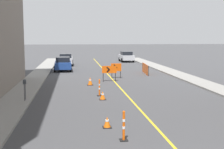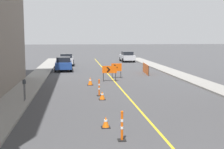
{
  "view_description": "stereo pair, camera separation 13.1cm",
  "coord_description": "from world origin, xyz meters",
  "px_view_note": "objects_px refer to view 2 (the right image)",
  "views": [
    {
      "loc": [
        -3.51,
        -2.08,
        3.93
      ],
      "look_at": [
        -0.59,
        21.54,
        1.0
      ],
      "focal_mm": 50.0,
      "sensor_mm": 36.0,
      "label": 1
    },
    {
      "loc": [
        -3.38,
        -2.1,
        3.93
      ],
      "look_at": [
        -0.59,
        21.54,
        1.0
      ],
      "focal_mm": 50.0,
      "sensor_mm": 36.0,
      "label": 2
    }
  ],
  "objects_px": {
    "traffic_cone_second": "(106,122)",
    "parking_meter_far_curb": "(25,85)",
    "delineator_post_front": "(122,128)",
    "parked_car_curb_far": "(127,57)",
    "parked_car_curb_mid": "(67,59)",
    "traffic_cone_third": "(102,95)",
    "parking_meter_near_curb": "(24,86)",
    "arrow_barricade_secondary": "(116,68)",
    "traffic_cone_fourth": "(90,81)",
    "arrow_barricade_primary": "(109,70)",
    "parked_car_curb_near": "(64,64)",
    "delineator_post_rear": "(99,89)"
  },
  "relations": [
    {
      "from": "arrow_barricade_secondary",
      "to": "parking_meter_near_curb",
      "type": "height_order",
      "value": "parking_meter_near_curb"
    },
    {
      "from": "traffic_cone_third",
      "to": "traffic_cone_fourth",
      "type": "distance_m",
      "value": 5.92
    },
    {
      "from": "parked_car_curb_far",
      "to": "parking_meter_near_curb",
      "type": "distance_m",
      "value": 31.14
    },
    {
      "from": "traffic_cone_third",
      "to": "arrow_barricade_secondary",
      "type": "relative_size",
      "value": 0.38
    },
    {
      "from": "traffic_cone_fourth",
      "to": "arrow_barricade_secondary",
      "type": "bearing_deg",
      "value": 55.88
    },
    {
      "from": "parked_car_curb_near",
      "to": "parking_meter_far_curb",
      "type": "relative_size",
      "value": 3.54
    },
    {
      "from": "traffic_cone_second",
      "to": "traffic_cone_fourth",
      "type": "distance_m",
      "value": 11.9
    },
    {
      "from": "arrow_barricade_primary",
      "to": "parking_meter_near_curb",
      "type": "relative_size",
      "value": 1.06
    },
    {
      "from": "delineator_post_front",
      "to": "parking_meter_far_curb",
      "type": "relative_size",
      "value": 0.94
    },
    {
      "from": "traffic_cone_second",
      "to": "arrow_barricade_secondary",
      "type": "relative_size",
      "value": 0.35
    },
    {
      "from": "traffic_cone_third",
      "to": "delineator_post_rear",
      "type": "height_order",
      "value": "delineator_post_rear"
    },
    {
      "from": "arrow_barricade_secondary",
      "to": "arrow_barricade_primary",
      "type": "bearing_deg",
      "value": -113.79
    },
    {
      "from": "parked_car_curb_far",
      "to": "parking_meter_far_curb",
      "type": "height_order",
      "value": "parked_car_curb_far"
    },
    {
      "from": "arrow_barricade_secondary",
      "to": "traffic_cone_second",
      "type": "bearing_deg",
      "value": -99.71
    },
    {
      "from": "delineator_post_rear",
      "to": "parked_car_curb_far",
      "type": "distance_m",
      "value": 28.13
    },
    {
      "from": "traffic_cone_second",
      "to": "delineator_post_front",
      "type": "distance_m",
      "value": 1.83
    },
    {
      "from": "traffic_cone_fourth",
      "to": "parked_car_curb_mid",
      "type": "height_order",
      "value": "parked_car_curb_mid"
    },
    {
      "from": "traffic_cone_fourth",
      "to": "delineator_post_front",
      "type": "bearing_deg",
      "value": -87.73
    },
    {
      "from": "arrow_barricade_primary",
      "to": "parked_car_curb_near",
      "type": "height_order",
      "value": "parked_car_curb_near"
    },
    {
      "from": "delineator_post_front",
      "to": "parked_car_curb_far",
      "type": "xyz_separation_m",
      "value": [
        6.27,
        36.38,
        0.3
      ]
    },
    {
      "from": "delineator_post_front",
      "to": "parking_meter_near_curb",
      "type": "distance_m",
      "value": 8.68
    },
    {
      "from": "traffic_cone_third",
      "to": "parking_meter_near_curb",
      "type": "xyz_separation_m",
      "value": [
        -4.66,
        -0.49,
        0.78
      ]
    },
    {
      "from": "delineator_post_rear",
      "to": "arrow_barricade_primary",
      "type": "height_order",
      "value": "arrow_barricade_primary"
    },
    {
      "from": "parked_car_curb_mid",
      "to": "parking_meter_near_curb",
      "type": "height_order",
      "value": "parked_car_curb_mid"
    },
    {
      "from": "parked_car_curb_near",
      "to": "parking_meter_near_curb",
      "type": "bearing_deg",
      "value": -97.37
    },
    {
      "from": "arrow_barricade_primary",
      "to": "delineator_post_rear",
      "type": "bearing_deg",
      "value": -98.27
    },
    {
      "from": "traffic_cone_second",
      "to": "delineator_post_rear",
      "type": "distance_m",
      "value": 7.25
    },
    {
      "from": "parked_car_curb_far",
      "to": "traffic_cone_fourth",
      "type": "bearing_deg",
      "value": -108.76
    },
    {
      "from": "arrow_barricade_primary",
      "to": "parked_car_curb_near",
      "type": "bearing_deg",
      "value": 119.16
    },
    {
      "from": "traffic_cone_second",
      "to": "parked_car_curb_far",
      "type": "relative_size",
      "value": 0.11
    },
    {
      "from": "traffic_cone_third",
      "to": "parked_car_curb_far",
      "type": "bearing_deg",
      "value": 77.49
    },
    {
      "from": "arrow_barricade_primary",
      "to": "parking_meter_far_curb",
      "type": "xyz_separation_m",
      "value": [
        -5.97,
        -7.88,
        0.02
      ]
    },
    {
      "from": "arrow_barricade_primary",
      "to": "parking_meter_near_curb",
      "type": "bearing_deg",
      "value": -121.98
    },
    {
      "from": "traffic_cone_fourth",
      "to": "parking_meter_near_curb",
      "type": "relative_size",
      "value": 0.5
    },
    {
      "from": "parking_meter_near_curb",
      "to": "traffic_cone_third",
      "type": "bearing_deg",
      "value": 6.05
    },
    {
      "from": "traffic_cone_second",
      "to": "parked_car_curb_near",
      "type": "xyz_separation_m",
      "value": [
        -2.61,
        22.84,
        0.56
      ]
    },
    {
      "from": "traffic_cone_fourth",
      "to": "parking_meter_near_curb",
      "type": "distance_m",
      "value": 7.69
    },
    {
      "from": "traffic_cone_second",
      "to": "parking_meter_far_curb",
      "type": "xyz_separation_m",
      "value": [
        -4.3,
        5.87,
        0.77
      ]
    },
    {
      "from": "arrow_barricade_primary",
      "to": "parking_meter_far_curb",
      "type": "bearing_deg",
      "value": -123.26
    },
    {
      "from": "delineator_post_front",
      "to": "parking_meter_far_curb",
      "type": "xyz_separation_m",
      "value": [
        -4.74,
        7.63,
        0.52
      ]
    },
    {
      "from": "parked_car_curb_mid",
      "to": "traffic_cone_fourth",
      "type": "bearing_deg",
      "value": -82.35
    },
    {
      "from": "traffic_cone_fourth",
      "to": "traffic_cone_second",
      "type": "bearing_deg",
      "value": -89.53
    },
    {
      "from": "parked_car_curb_mid",
      "to": "parking_meter_far_curb",
      "type": "xyz_separation_m",
      "value": [
        -1.85,
        -23.7,
        0.21
      ]
    },
    {
      "from": "delineator_post_rear",
      "to": "arrow_barricade_primary",
      "type": "distance_m",
      "value": 6.68
    },
    {
      "from": "parking_meter_far_curb",
      "to": "parked_car_curb_far",
      "type": "bearing_deg",
      "value": 69.04
    },
    {
      "from": "arrow_barricade_secondary",
      "to": "parking_meter_far_curb",
      "type": "relative_size",
      "value": 1.13
    },
    {
      "from": "arrow_barricade_secondary",
      "to": "parked_car_curb_far",
      "type": "bearing_deg",
      "value": 77.04
    },
    {
      "from": "traffic_cone_second",
      "to": "parking_meter_far_curb",
      "type": "relative_size",
      "value": 0.4
    },
    {
      "from": "traffic_cone_fourth",
      "to": "parked_car_curb_far",
      "type": "height_order",
      "value": "parked_car_curb_far"
    },
    {
      "from": "parked_car_curb_mid",
      "to": "parking_meter_far_curb",
      "type": "distance_m",
      "value": 23.77
    }
  ]
}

